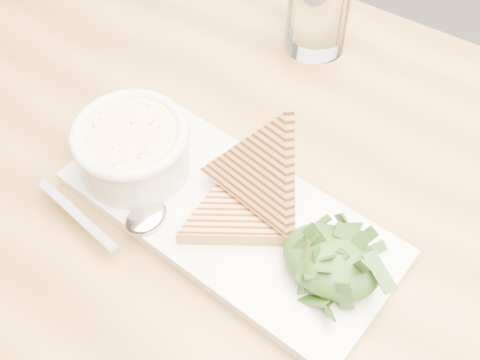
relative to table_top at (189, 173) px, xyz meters
The scene contains 15 objects.
floor 0.79m from the table_top, 44.67° to the left, with size 6.00×6.00×0.00m, color #67625D.
table_top is the anchor object (origin of this frame).
table_leg_bl 0.74m from the table_top, 147.56° to the left, with size 0.06×0.06×0.69m, color #A67B3F.
platter 0.10m from the table_top, 23.86° to the right, with size 0.37×0.17×0.02m, color white.
soup_bowl 0.09m from the table_top, 128.90° to the right, with size 0.12×0.12×0.05m, color white.
soup 0.11m from the table_top, 128.90° to the right, with size 0.10×0.10×0.01m, color beige.
bowl_rim 0.11m from the table_top, 128.90° to the right, with size 0.13×0.13×0.01m, color white.
sandwich_flat 0.12m from the table_top, 21.84° to the right, with size 0.15×0.15×0.02m, color #C2853F, non-canonical shape.
sandwich_lean 0.13m from the table_top, ahead, with size 0.15×0.15×0.08m, color #C2853F, non-canonical shape.
salad_base 0.22m from the table_top, 11.62° to the right, with size 0.10×0.08×0.04m, color black.
arugula_pile 0.23m from the table_top, 11.62° to the right, with size 0.11×0.10×0.05m, color #3B6721, non-canonical shape.
spoon_bowl 0.11m from the table_top, 78.73° to the right, with size 0.04×0.05×0.01m, color silver.
spoon_handle 0.15m from the table_top, 108.64° to the right, with size 0.13×0.01×0.00m, color silver.
glass_near 0.28m from the table_top, 86.11° to the left, with size 0.07×0.07×0.11m, color white.
glass_far 0.28m from the table_top, 83.93° to the left, with size 0.07×0.07×0.10m, color white.
Camera 1 is at (0.05, -0.58, 1.29)m, focal length 45.00 mm.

